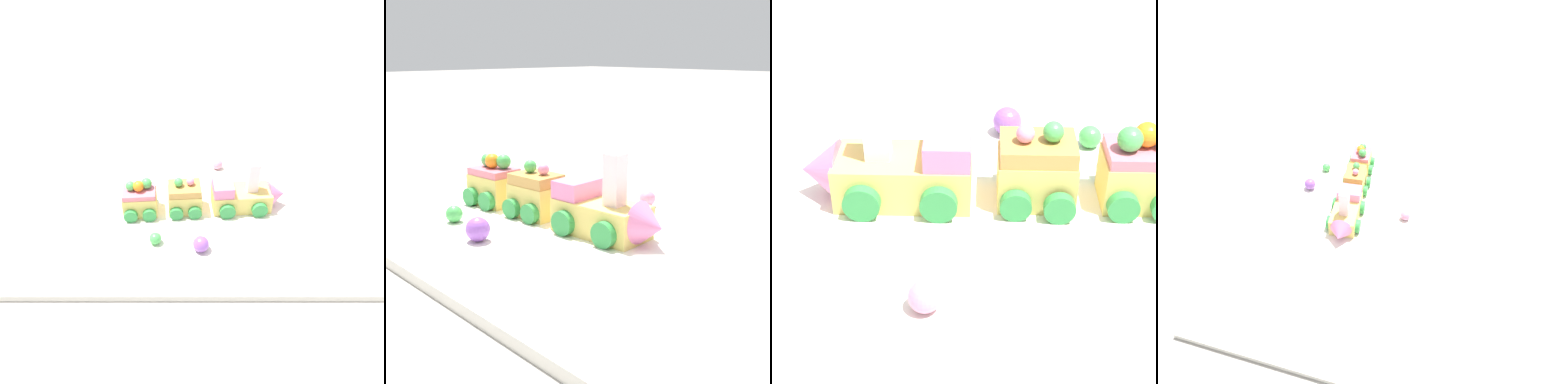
{
  "view_description": "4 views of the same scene",
  "coord_description": "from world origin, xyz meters",
  "views": [
    {
      "loc": [
        -0.02,
        -0.56,
        0.46
      ],
      "look_at": [
        -0.02,
        0.0,
        0.03
      ],
      "focal_mm": 35.0,
      "sensor_mm": 36.0,
      "label": 1
    },
    {
      "loc": [
        0.46,
        -0.43,
        0.21
      ],
      "look_at": [
        -0.01,
        0.01,
        0.04
      ],
      "focal_mm": 50.0,
      "sensor_mm": 36.0,
      "label": 2
    },
    {
      "loc": [
        -0.03,
        0.4,
        0.31
      ],
      "look_at": [
        0.02,
        -0.0,
        0.03
      ],
      "focal_mm": 60.0,
      "sensor_mm": 36.0,
      "label": 3
    },
    {
      "loc": [
        0.62,
        0.14,
        0.61
      ],
      "look_at": [
        0.04,
        -0.02,
        0.06
      ],
      "focal_mm": 35.0,
      "sensor_mm": 36.0,
      "label": 4
    }
  ],
  "objects": [
    {
      "name": "cake_car_strawberry",
      "position": [
        -0.12,
        -0.04,
        0.04
      ],
      "size": [
        0.06,
        0.07,
        0.07
      ],
      "rotation": [
        0.0,
        0.0,
        0.08
      ],
      "color": "#EACC66",
      "rests_on": "display_board"
    },
    {
      "name": "ground_plane",
      "position": [
        0.0,
        0.0,
        0.0
      ],
      "size": [
        10.0,
        10.0,
        0.0
      ],
      "primitive_type": "plane",
      "color": "gray"
    },
    {
      "name": "gumball_pink",
      "position": [
        0.03,
        0.1,
        0.02
      ],
      "size": [
        0.02,
        0.02,
        0.02
      ],
      "primitive_type": "sphere",
      "color": "pink",
      "rests_on": "display_board"
    },
    {
      "name": "display_board",
      "position": [
        0.0,
        0.0,
        0.01
      ],
      "size": [
        0.81,
        0.45,
        0.01
      ],
      "primitive_type": "cube",
      "color": "white",
      "rests_on": "ground_plane"
    },
    {
      "name": "cake_car_caramel",
      "position": [
        -0.04,
        -0.03,
        0.04
      ],
      "size": [
        0.06,
        0.07,
        0.07
      ],
      "rotation": [
        0.0,
        0.0,
        0.08
      ],
      "color": "#EACC66",
      "rests_on": "display_board"
    },
    {
      "name": "cake_train_locomotive",
      "position": [
        0.08,
        -0.02,
        0.04
      ],
      "size": [
        0.14,
        0.08,
        0.09
      ],
      "rotation": [
        0.0,
        0.0,
        0.08
      ],
      "color": "#EACC66",
      "rests_on": "display_board"
    },
    {
      "name": "gumball_purple",
      "position": [
        -0.01,
        -0.13,
        0.03
      ],
      "size": [
        0.03,
        0.03,
        0.03
      ],
      "primitive_type": "sphere",
      "color": "#9956C6",
      "rests_on": "display_board"
    },
    {
      "name": "gumball_green",
      "position": [
        -0.08,
        -0.12,
        0.02
      ],
      "size": [
        0.02,
        0.02,
        0.02
      ],
      "primitive_type": "sphere",
      "color": "#4CBC56",
      "rests_on": "display_board"
    }
  ]
}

